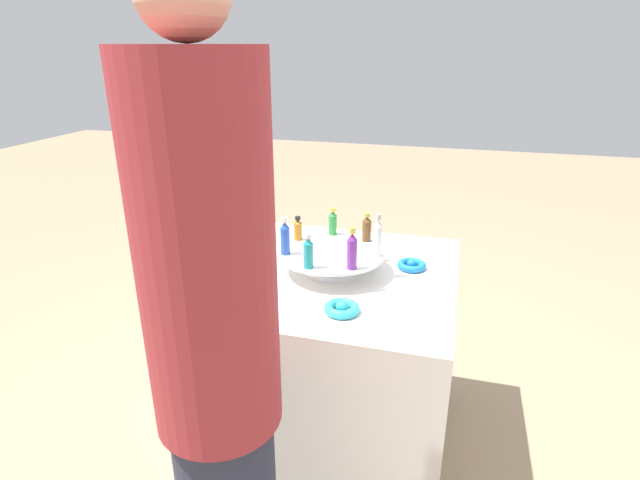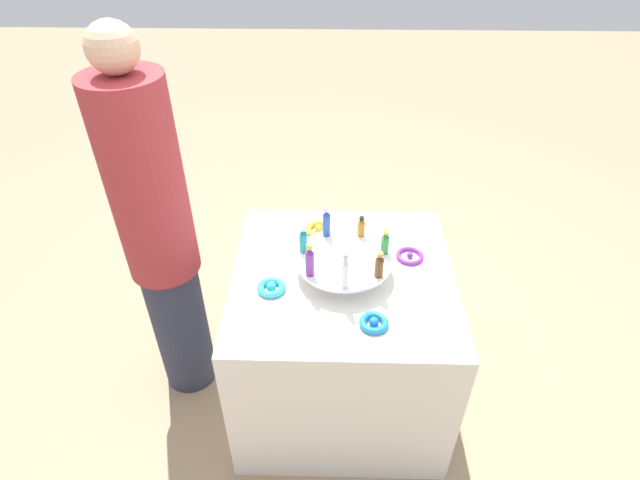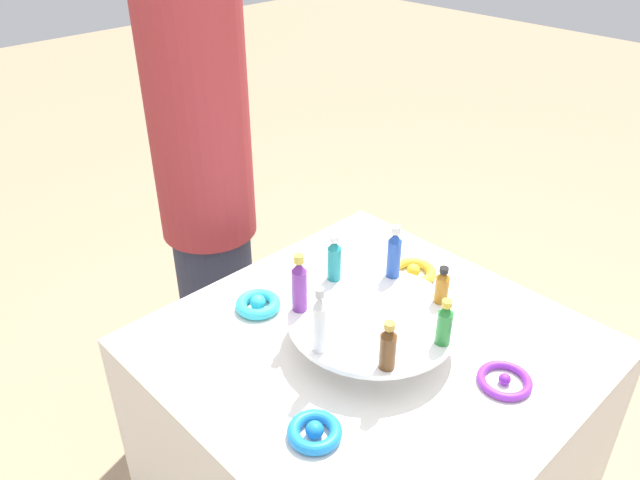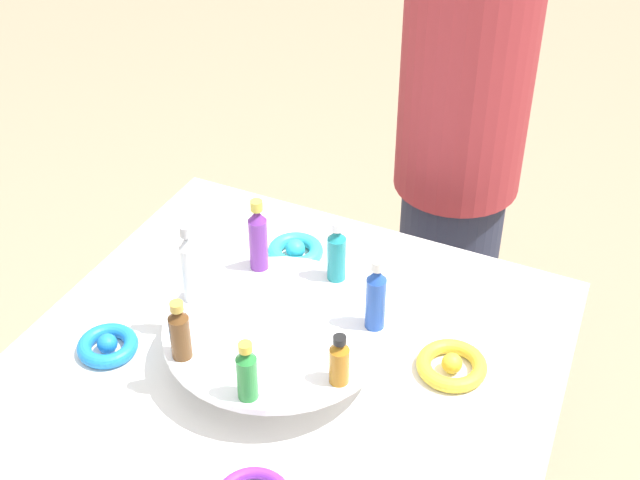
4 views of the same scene
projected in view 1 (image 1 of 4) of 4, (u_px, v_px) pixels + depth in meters
ground_plane at (330, 436)px, 1.94m from camera, size 12.00×12.00×0.00m
party_table at (330, 360)px, 1.81m from camera, size 0.82×0.82×0.71m
display_stand at (331, 257)px, 1.66m from camera, size 0.35×0.35×0.08m
bottle_amber at (298, 229)px, 1.73m from camera, size 0.03×0.03×0.08m
bottle_blue at (285, 237)px, 1.60m from camera, size 0.03×0.03×0.13m
bottle_teal at (308, 252)px, 1.51m from camera, size 0.03×0.03×0.11m
bottle_purple at (352, 250)px, 1.50m from camera, size 0.03×0.03×0.13m
bottle_clear at (378, 237)px, 1.59m from camera, size 0.03×0.03×0.14m
bottle_brown at (367, 228)px, 1.71m from camera, size 0.03×0.03×0.10m
bottle_green at (333, 222)px, 1.77m from camera, size 0.03×0.03×0.10m
ribbon_bow_teal at (342, 308)px, 1.42m from camera, size 0.10×0.10×0.04m
ribbon_bow_blue at (412, 265)px, 1.69m from camera, size 0.10×0.10×0.03m
ribbon_bow_purple at (323, 239)px, 1.93m from camera, size 0.11×0.11×0.02m
ribbon_bow_gold at (248, 271)px, 1.65m from camera, size 0.11×0.11×0.03m
person_figure at (216, 363)px, 1.04m from camera, size 0.27×0.27×1.58m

